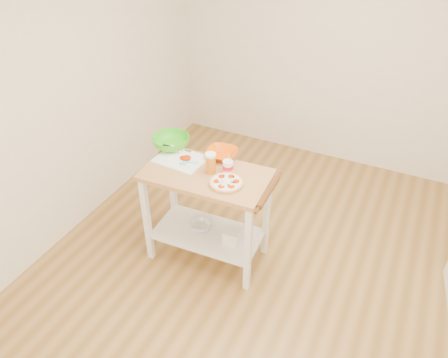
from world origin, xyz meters
The scene contains 13 objects.
room_shell centered at (0.00, 0.00, 1.35)m, with size 4.04×4.54×2.74m.
prep_island centered at (-0.65, 0.12, 0.64)m, with size 1.03×0.60×0.90m.
pizza centered at (-0.43, 0.05, 0.92)m, with size 0.26×0.26×0.04m.
cutting_board centered at (-0.93, 0.20, 0.91)m, with size 0.42×0.33×0.04m.
spatula centered at (-0.83, 0.16, 0.92)m, with size 0.14×0.09×0.01m.
knife centered at (-1.07, 0.31, 0.92)m, with size 0.27×0.04×0.01m.
orange_bowl centered at (-0.64, 0.39, 0.93)m, with size 0.26×0.26×0.06m, color #E85704.
green_bowl centered at (-1.10, 0.34, 0.95)m, with size 0.32×0.32×0.10m, color green.
beer_pint centered at (-0.62, 0.15, 0.99)m, with size 0.09×0.09×0.17m.
yogurt_tub centered at (-0.50, 0.21, 0.95)m, with size 0.09×0.09×0.18m.
rolling_pin centered at (-0.10, 0.07, 0.92)m, with size 0.05×0.05×0.41m, color brown.
shelf_glass_bowl centered at (-0.73, 0.15, 0.29)m, with size 0.20×0.20×0.06m, color silver.
shelf_bin centered at (-0.40, 0.10, 0.33)m, with size 0.13×0.13×0.13m, color white.
Camera 1 is at (0.72, -2.38, 2.87)m, focal length 35.00 mm.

